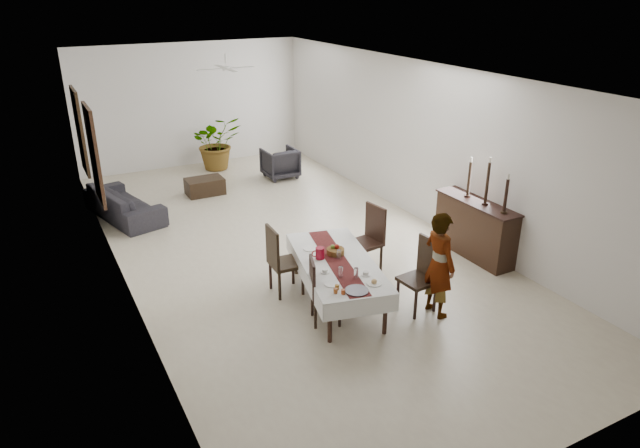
# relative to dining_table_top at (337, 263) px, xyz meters

# --- Properties ---
(floor) EXTENTS (6.00, 12.00, 0.00)m
(floor) POSITION_rel_dining_table_top_xyz_m (0.22, 2.19, -0.66)
(floor) COLOR beige
(floor) RESTS_ON ground
(ceiling) EXTENTS (6.00, 12.00, 0.02)m
(ceiling) POSITION_rel_dining_table_top_xyz_m (0.22, 2.19, 2.54)
(ceiling) COLOR white
(ceiling) RESTS_ON wall_back
(wall_back) EXTENTS (6.00, 0.02, 3.20)m
(wall_back) POSITION_rel_dining_table_top_xyz_m (0.22, 8.19, 0.94)
(wall_back) COLOR silver
(wall_back) RESTS_ON floor
(wall_front) EXTENTS (6.00, 0.02, 3.20)m
(wall_front) POSITION_rel_dining_table_top_xyz_m (0.22, -3.81, 0.94)
(wall_front) COLOR silver
(wall_front) RESTS_ON floor
(wall_left) EXTENTS (0.02, 12.00, 3.20)m
(wall_left) POSITION_rel_dining_table_top_xyz_m (-2.78, 2.19, 0.94)
(wall_left) COLOR silver
(wall_left) RESTS_ON floor
(wall_right) EXTENTS (0.02, 12.00, 3.20)m
(wall_right) POSITION_rel_dining_table_top_xyz_m (3.22, 2.19, 0.94)
(wall_right) COLOR silver
(wall_right) RESTS_ON floor
(dining_table_top) EXTENTS (1.38, 2.34, 0.05)m
(dining_table_top) POSITION_rel_dining_table_top_xyz_m (0.00, 0.00, 0.00)
(dining_table_top) COLOR black
(dining_table_top) RESTS_ON table_leg_fl
(table_leg_fl) EXTENTS (0.08, 0.08, 0.64)m
(table_leg_fl) POSITION_rel_dining_table_top_xyz_m (-0.63, -0.92, -0.34)
(table_leg_fl) COLOR black
(table_leg_fl) RESTS_ON floor
(table_leg_fr) EXTENTS (0.08, 0.08, 0.64)m
(table_leg_fr) POSITION_rel_dining_table_top_xyz_m (0.16, -1.10, -0.34)
(table_leg_fr) COLOR black
(table_leg_fr) RESTS_ON floor
(table_leg_bl) EXTENTS (0.08, 0.08, 0.64)m
(table_leg_bl) POSITION_rel_dining_table_top_xyz_m (-0.16, 1.10, -0.34)
(table_leg_bl) COLOR black
(table_leg_bl) RESTS_ON floor
(table_leg_br) EXTENTS (0.08, 0.08, 0.64)m
(table_leg_br) POSITION_rel_dining_table_top_xyz_m (0.63, 0.92, -0.34)
(table_leg_br) COLOR black
(table_leg_br) RESTS_ON floor
(tablecloth_top) EXTENTS (1.58, 2.54, 0.01)m
(tablecloth_top) POSITION_rel_dining_table_top_xyz_m (0.00, 0.00, 0.03)
(tablecloth_top) COLOR silver
(tablecloth_top) RESTS_ON dining_table_top
(tablecloth_drape_left) EXTENTS (0.54, 2.29, 0.27)m
(tablecloth_drape_left) POSITION_rel_dining_table_top_xyz_m (-0.52, 0.12, -0.10)
(tablecloth_drape_left) COLOR white
(tablecloth_drape_left) RESTS_ON dining_table_top
(tablecloth_drape_right) EXTENTS (0.54, 2.29, 0.27)m
(tablecloth_drape_right) POSITION_rel_dining_table_top_xyz_m (0.52, -0.12, -0.10)
(tablecloth_drape_right) COLOR white
(tablecloth_drape_right) RESTS_ON dining_table_top
(tablecloth_drape_near) EXTENTS (1.05, 0.25, 0.27)m
(tablecloth_drape_near) POSITION_rel_dining_table_top_xyz_m (-0.27, -1.14, -0.10)
(tablecloth_drape_near) COLOR silver
(tablecloth_drape_near) RESTS_ON dining_table_top
(tablecloth_drape_far) EXTENTS (1.05, 0.25, 0.27)m
(tablecloth_drape_far) POSITION_rel_dining_table_top_xyz_m (0.27, 1.14, -0.10)
(tablecloth_drape_far) COLOR silver
(tablecloth_drape_far) RESTS_ON dining_table_top
(table_runner) EXTENTS (0.83, 2.29, 0.00)m
(table_runner) POSITION_rel_dining_table_top_xyz_m (0.00, 0.00, 0.03)
(table_runner) COLOR maroon
(table_runner) RESTS_ON tablecloth_top
(red_pitcher) EXTENTS (0.16, 0.16, 0.18)m
(red_pitcher) POSITION_rel_dining_table_top_xyz_m (-0.19, 0.18, 0.12)
(red_pitcher) COLOR maroon
(red_pitcher) RESTS_ON tablecloth_top
(pitcher_handle) EXTENTS (0.11, 0.04, 0.11)m
(pitcher_handle) POSITION_rel_dining_table_top_xyz_m (-0.27, 0.20, 0.12)
(pitcher_handle) COLOR maroon
(pitcher_handle) RESTS_ON red_pitcher
(wine_glass_near) EXTENTS (0.06, 0.06, 0.16)m
(wine_glass_near) POSITION_rel_dining_table_top_xyz_m (-0.03, -0.60, 0.11)
(wine_glass_near) COLOR white
(wine_glass_near) RESTS_ON tablecloth_top
(wine_glass_mid) EXTENTS (0.06, 0.06, 0.16)m
(wine_glass_mid) POSITION_rel_dining_table_top_xyz_m (-0.20, -0.47, 0.11)
(wine_glass_mid) COLOR white
(wine_glass_mid) RESTS_ON tablecloth_top
(wine_glass_far) EXTENTS (0.06, 0.06, 0.16)m
(wine_glass_far) POSITION_rel_dining_table_top_xyz_m (0.05, 0.03, 0.11)
(wine_glass_far) COLOR white
(wine_glass_far) RESTS_ON tablecloth_top
(teacup_right) EXTENTS (0.08, 0.08, 0.05)m
(teacup_right) POSITION_rel_dining_table_top_xyz_m (0.14, -0.60, 0.06)
(teacup_right) COLOR silver
(teacup_right) RESTS_ON saucer_right
(saucer_right) EXTENTS (0.14, 0.14, 0.01)m
(saucer_right) POSITION_rel_dining_table_top_xyz_m (0.14, -0.60, 0.04)
(saucer_right) COLOR white
(saucer_right) RESTS_ON tablecloth_top
(teacup_left) EXTENTS (0.08, 0.08, 0.05)m
(teacup_left) POSITION_rel_dining_table_top_xyz_m (-0.34, -0.25, 0.06)
(teacup_left) COLOR white
(teacup_left) RESTS_ON saucer_left
(saucer_left) EXTENTS (0.14, 0.14, 0.01)m
(saucer_left) POSITION_rel_dining_table_top_xyz_m (-0.34, -0.25, 0.04)
(saucer_left) COLOR silver
(saucer_left) RESTS_ON tablecloth_top
(plate_near_right) EXTENTS (0.22, 0.22, 0.01)m
(plate_near_right) POSITION_rel_dining_table_top_xyz_m (0.11, -0.87, 0.04)
(plate_near_right) COLOR silver
(plate_near_right) RESTS_ON tablecloth_top
(bread_near_right) EXTENTS (0.08, 0.08, 0.08)m
(bread_near_right) POSITION_rel_dining_table_top_xyz_m (0.11, -0.87, 0.06)
(bread_near_right) COLOR tan
(bread_near_right) RESTS_ON plate_near_right
(plate_near_left) EXTENTS (0.22, 0.22, 0.01)m
(plate_near_left) POSITION_rel_dining_table_top_xyz_m (-0.42, -0.60, 0.04)
(plate_near_left) COLOR silver
(plate_near_left) RESTS_ON tablecloth_top
(plate_far_left) EXTENTS (0.22, 0.22, 0.01)m
(plate_far_left) POSITION_rel_dining_table_top_xyz_m (-0.17, 0.55, 0.04)
(plate_far_left) COLOR white
(plate_far_left) RESTS_ON tablecloth_top
(serving_tray) EXTENTS (0.33, 0.33, 0.02)m
(serving_tray) POSITION_rel_dining_table_top_xyz_m (-0.22, -0.93, 0.04)
(serving_tray) COLOR #404045
(serving_tray) RESTS_ON tablecloth_top
(jam_jar_a) EXTENTS (0.06, 0.06, 0.07)m
(jam_jar_a) POSITION_rel_dining_table_top_xyz_m (-0.42, -0.91, 0.07)
(jam_jar_a) COLOR #913915
(jam_jar_a) RESTS_ON tablecloth_top
(jam_jar_b) EXTENTS (0.06, 0.06, 0.07)m
(jam_jar_b) POSITION_rel_dining_table_top_xyz_m (-0.49, -0.84, 0.07)
(jam_jar_b) COLOR brown
(jam_jar_b) RESTS_ON tablecloth_top
(jam_jar_c) EXTENTS (0.06, 0.06, 0.07)m
(jam_jar_c) POSITION_rel_dining_table_top_xyz_m (-0.43, -0.76, 0.07)
(jam_jar_c) COLOR #895414
(jam_jar_c) RESTS_ON tablecloth_top
(fruit_basket) EXTENTS (0.27, 0.27, 0.09)m
(fruit_basket) POSITION_rel_dining_table_top_xyz_m (0.10, 0.21, 0.08)
(fruit_basket) COLOR brown
(fruit_basket) RESTS_ON tablecloth_top
(fruit_red) EXTENTS (0.08, 0.08, 0.08)m
(fruit_red) POSITION_rel_dining_table_top_xyz_m (0.13, 0.22, 0.15)
(fruit_red) COLOR maroon
(fruit_red) RESTS_ON fruit_basket
(fruit_green) EXTENTS (0.07, 0.07, 0.07)m
(fruit_green) POSITION_rel_dining_table_top_xyz_m (0.07, 0.25, 0.15)
(fruit_green) COLOR #5B7623
(fruit_green) RESTS_ON fruit_basket
(chair_right_near_seat) EXTENTS (0.52, 0.52, 0.05)m
(chair_right_near_seat) POSITION_rel_dining_table_top_xyz_m (0.93, -0.79, -0.16)
(chair_right_near_seat) COLOR black
(chair_right_near_seat) RESTS_ON chair_right_near_leg_fl
(chair_right_near_leg_fl) EXTENTS (0.05, 0.05, 0.47)m
(chair_right_near_leg_fl) POSITION_rel_dining_table_top_xyz_m (1.15, -0.96, -0.43)
(chair_right_near_leg_fl) COLOR black
(chair_right_near_leg_fl) RESTS_ON floor
(chair_right_near_leg_fr) EXTENTS (0.05, 0.05, 0.47)m
(chair_right_near_leg_fr) POSITION_rel_dining_table_top_xyz_m (1.11, -0.57, -0.43)
(chair_right_near_leg_fr) COLOR black
(chair_right_near_leg_fr) RESTS_ON floor
(chair_right_near_leg_bl) EXTENTS (0.05, 0.05, 0.47)m
(chair_right_near_leg_bl) POSITION_rel_dining_table_top_xyz_m (0.76, -1.00, -0.43)
(chair_right_near_leg_bl) COLOR black
(chair_right_near_leg_bl) RESTS_ON floor
(chair_right_near_leg_br) EXTENTS (0.05, 0.05, 0.47)m
(chair_right_near_leg_br) POSITION_rel_dining_table_top_xyz_m (0.72, -0.61, -0.43)
(chair_right_near_leg_br) COLOR black
(chair_right_near_leg_br) RESTS_ON floor
(chair_right_near_back) EXTENTS (0.09, 0.48, 0.61)m
(chair_right_near_back) POSITION_rel_dining_table_top_xyz_m (1.15, -0.76, 0.16)
(chair_right_near_back) COLOR black
(chair_right_near_back) RESTS_ON chair_right_near_seat
(chair_right_far_seat) EXTENTS (0.55, 0.55, 0.06)m
(chair_right_far_seat) POSITION_rel_dining_table_top_xyz_m (0.93, 0.66, -0.15)
(chair_right_far_seat) COLOR black
(chair_right_far_seat) RESTS_ON chair_right_far_leg_fl
(chair_right_far_leg_fl) EXTENTS (0.06, 0.06, 0.48)m
(chair_right_far_leg_fl) POSITION_rel_dining_table_top_xyz_m (1.15, 0.49, -0.42)
(chair_right_far_leg_fl) COLOR black
(chair_right_far_leg_fl) RESTS_ON floor
(chair_right_far_leg_fr) EXTENTS (0.06, 0.06, 0.48)m
(chair_right_far_leg_fr) POSITION_rel_dining_table_top_xyz_m (1.10, 0.89, -0.42)
(chair_right_far_leg_fr) COLOR black
(chair_right_far_leg_fr) RESTS_ON floor
(chair_right_far_leg_bl) EXTENTS (0.06, 0.06, 0.48)m
(chair_right_far_leg_bl) POSITION_rel_dining_table_top_xyz_m (0.76, 0.44, -0.42)
(chair_right_far_leg_bl) COLOR black
(chair_right_far_leg_bl) RESTS_ON floor
(chair_right_far_leg_br) EXTENTS (0.06, 0.06, 0.48)m
(chair_right_far_leg_br) POSITION_rel_dining_table_top_xyz_m (0.70, 0.83, -0.42)
(chair_right_far_leg_br) COLOR black
(chair_right_far_leg_br) RESTS_ON floor
(chair_right_far_back) EXTENTS (0.11, 0.49, 0.62)m
(chair_right_far_back) POSITION_rel_dining_table_top_xyz_m (1.15, 0.69, 0.18)
(chair_right_far_back) COLOR black
(chair_right_far_back) RESTS_ON chair_right_far_seat
(chair_left_near_seat) EXTENTS (0.54, 0.54, 0.05)m
(chair_left_near_seat) POSITION_rel_dining_table_top_xyz_m (-0.42, -0.43, -0.22)
(chair_left_near_seat) COLOR black
(chair_left_near_seat) RESTS_ON chair_left_near_leg_fl
(chair_left_near_leg_fl) EXTENTS (0.05, 0.05, 0.42)m
(chair_left_near_leg_fl) POSITION_rel_dining_table_top_xyz_m (-0.53, -0.21, -0.45)
(chair_left_near_leg_fl) COLOR black
(chair_left_near_leg_fl) RESTS_ON floor
(chair_left_near_leg_fr) EXTENTS (0.05, 0.05, 0.42)m
(chair_left_near_leg_fr) POSITION_rel_dining_table_top_xyz_m (-0.65, -0.54, -0.45)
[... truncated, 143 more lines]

